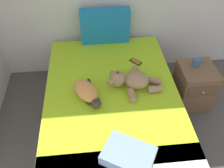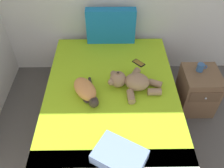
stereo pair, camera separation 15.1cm
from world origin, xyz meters
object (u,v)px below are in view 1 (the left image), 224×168
bed (112,109)px  cat (87,92)px  teddy_bear (131,80)px  patterned_cushion (105,26)px  cell_phone (136,62)px  nightstand (194,86)px  mug (196,63)px  throw_pillow (128,156)px

bed → cat: 0.45m
bed → teddy_bear: 0.43m
patterned_cushion → cat: size_ratio=1.41×
bed → cell_phone: bearing=54.0°
nightstand → mug: mug is taller
mug → cell_phone: bearing=170.8°
cell_phone → throw_pillow: (-0.27, -1.24, 0.05)m
teddy_bear → throw_pillow: 0.85m
patterned_cushion → mug: bearing=-29.6°
patterned_cushion → nightstand: (1.06, -0.65, -0.52)m
bed → patterned_cushion: bearing=89.7°
bed → teddy_bear: size_ratio=3.46×
bed → cat: size_ratio=4.60×
patterned_cushion → mug: patterned_cushion is taller
bed → nightstand: bed is taller
bed → throw_pillow: bearing=-85.8°
nightstand → mug: (-0.03, 0.06, 0.32)m
patterned_cushion → throw_pillow: patterned_cushion is taller
cell_phone → cat: bearing=-139.2°
patterned_cushion → throw_pillow: bearing=-88.3°
bed → nightstand: 1.10m
patterned_cushion → teddy_bear: patterned_cushion is taller
patterned_cushion → cell_phone: patterned_cushion is taller
patterned_cushion → bed: bearing=-90.3°
patterned_cushion → cell_phone: size_ratio=3.93×
nightstand → bed: bearing=-165.3°
bed → cat: (-0.26, -0.05, 0.36)m
cell_phone → mug: size_ratio=1.31×
patterned_cushion → nightstand: size_ratio=1.12×
patterned_cushion → cat: (-0.26, -0.98, -0.16)m
cell_phone → mug: mug is taller
bed → patterned_cushion: size_ratio=3.26×
cell_phone → throw_pillow: bearing=-102.5°
patterned_cushion → cell_phone: 0.61m
cat → throw_pillow: (0.32, -0.73, -0.02)m
cell_phone → bed: bearing=-126.0°
bed → teddy_bear: teddy_bear is taller
throw_pillow → nightstand: 1.50m
cell_phone → throw_pillow: size_ratio=0.39×
bed → throw_pillow: size_ratio=5.05×
teddy_bear → patterned_cushion: bearing=103.5°
cat → bed: bearing=11.6°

